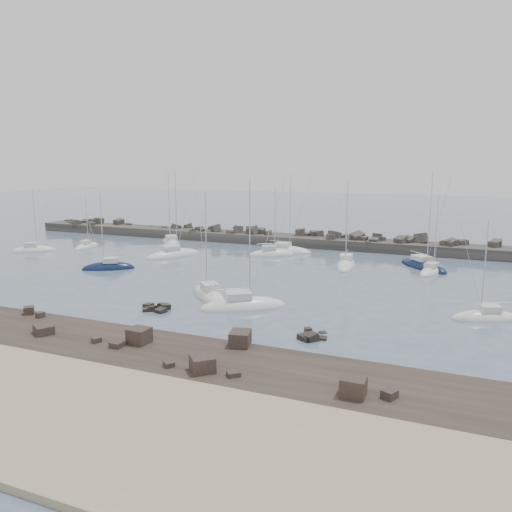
{
  "coord_description": "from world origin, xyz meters",
  "views": [
    {
      "loc": [
        26.49,
        -54.86,
        16.41
      ],
      "look_at": [
        -1.07,
        12.0,
        2.52
      ],
      "focal_mm": 35.0,
      "sensor_mm": 36.0,
      "label": 1
    }
  ],
  "objects_px": {
    "sailboat_7": "(243,307)",
    "sailboat_9": "(486,318)",
    "sailboat_1": "(171,243)",
    "sailboat_5": "(209,296)",
    "sailboat_4": "(285,251)",
    "sailboat_8": "(423,267)",
    "sailboat_14": "(271,255)",
    "sailboat_2": "(109,268)",
    "sailboat_6": "(346,265)",
    "sailboat_3": "(173,255)",
    "sailboat_10": "(432,271)",
    "sailboat_0": "(34,251)",
    "sailboat_13": "(87,247)"
  },
  "relations": [
    {
      "from": "sailboat_7",
      "to": "sailboat_9",
      "type": "relative_size",
      "value": 1.37
    },
    {
      "from": "sailboat_1",
      "to": "sailboat_5",
      "type": "bearing_deg",
      "value": -51.74
    },
    {
      "from": "sailboat_7",
      "to": "sailboat_4",
      "type": "bearing_deg",
      "value": 101.36
    },
    {
      "from": "sailboat_8",
      "to": "sailboat_14",
      "type": "distance_m",
      "value": 25.47
    },
    {
      "from": "sailboat_2",
      "to": "sailboat_6",
      "type": "xyz_separation_m",
      "value": [
        33.28,
        15.91,
        -0.0
      ]
    },
    {
      "from": "sailboat_4",
      "to": "sailboat_5",
      "type": "bearing_deg",
      "value": -87.61
    },
    {
      "from": "sailboat_3",
      "to": "sailboat_10",
      "type": "xyz_separation_m",
      "value": [
        42.51,
        3.74,
        -0.02
      ]
    },
    {
      "from": "sailboat_3",
      "to": "sailboat_4",
      "type": "bearing_deg",
      "value": 34.24
    },
    {
      "from": "sailboat_10",
      "to": "sailboat_14",
      "type": "bearing_deg",
      "value": 172.96
    },
    {
      "from": "sailboat_0",
      "to": "sailboat_5",
      "type": "height_order",
      "value": "sailboat_5"
    },
    {
      "from": "sailboat_8",
      "to": "sailboat_7",
      "type": "bearing_deg",
      "value": -119.62
    },
    {
      "from": "sailboat_9",
      "to": "sailboat_14",
      "type": "bearing_deg",
      "value": 143.44
    },
    {
      "from": "sailboat_4",
      "to": "sailboat_5",
      "type": "xyz_separation_m",
      "value": [
        1.36,
        -32.53,
        0.02
      ]
    },
    {
      "from": "sailboat_0",
      "to": "sailboat_9",
      "type": "bearing_deg",
      "value": -9.06
    },
    {
      "from": "sailboat_3",
      "to": "sailboat_9",
      "type": "bearing_deg",
      "value": -19.93
    },
    {
      "from": "sailboat_1",
      "to": "sailboat_9",
      "type": "bearing_deg",
      "value": -27.19
    },
    {
      "from": "sailboat_8",
      "to": "sailboat_5",
      "type": "bearing_deg",
      "value": -129.64
    },
    {
      "from": "sailboat_5",
      "to": "sailboat_14",
      "type": "relative_size",
      "value": 1.08
    },
    {
      "from": "sailboat_0",
      "to": "sailboat_8",
      "type": "distance_m",
      "value": 68.26
    },
    {
      "from": "sailboat_5",
      "to": "sailboat_9",
      "type": "height_order",
      "value": "sailboat_5"
    },
    {
      "from": "sailboat_9",
      "to": "sailboat_10",
      "type": "xyz_separation_m",
      "value": [
        -6.58,
        21.54,
        -0.0
      ]
    },
    {
      "from": "sailboat_6",
      "to": "sailboat_8",
      "type": "xyz_separation_m",
      "value": [
        11.34,
        3.47,
        -0.0
      ]
    },
    {
      "from": "sailboat_10",
      "to": "sailboat_6",
      "type": "bearing_deg",
      "value": -176.97
    },
    {
      "from": "sailboat_2",
      "to": "sailboat_9",
      "type": "height_order",
      "value": "sailboat_2"
    },
    {
      "from": "sailboat_7",
      "to": "sailboat_10",
      "type": "distance_m",
      "value": 33.25
    },
    {
      "from": "sailboat_2",
      "to": "sailboat_5",
      "type": "bearing_deg",
      "value": -20.91
    },
    {
      "from": "sailboat_2",
      "to": "sailboat_4",
      "type": "xyz_separation_m",
      "value": [
        20.34,
        24.24,
        -0.02
      ]
    },
    {
      "from": "sailboat_5",
      "to": "sailboat_10",
      "type": "distance_m",
      "value": 34.85
    },
    {
      "from": "sailboat_2",
      "to": "sailboat_4",
      "type": "relative_size",
      "value": 0.84
    },
    {
      "from": "sailboat_10",
      "to": "sailboat_3",
      "type": "bearing_deg",
      "value": -174.97
    },
    {
      "from": "sailboat_2",
      "to": "sailboat_9",
      "type": "bearing_deg",
      "value": -5.37
    },
    {
      "from": "sailboat_5",
      "to": "sailboat_10",
      "type": "height_order",
      "value": "sailboat_5"
    },
    {
      "from": "sailboat_0",
      "to": "sailboat_1",
      "type": "relative_size",
      "value": 0.79
    },
    {
      "from": "sailboat_1",
      "to": "sailboat_8",
      "type": "distance_m",
      "value": 48.67
    },
    {
      "from": "sailboat_1",
      "to": "sailboat_10",
      "type": "height_order",
      "value": "sailboat_1"
    },
    {
      "from": "sailboat_6",
      "to": "sailboat_9",
      "type": "relative_size",
      "value": 1.27
    },
    {
      "from": "sailboat_2",
      "to": "sailboat_7",
      "type": "relative_size",
      "value": 0.81
    },
    {
      "from": "sailboat_8",
      "to": "sailboat_10",
      "type": "distance_m",
      "value": 3.16
    },
    {
      "from": "sailboat_3",
      "to": "sailboat_14",
      "type": "relative_size",
      "value": 1.25
    },
    {
      "from": "sailboat_0",
      "to": "sailboat_8",
      "type": "xyz_separation_m",
      "value": [
        67.14,
        12.34,
        -0.0
      ]
    },
    {
      "from": "sailboat_4",
      "to": "sailboat_5",
      "type": "relative_size",
      "value": 1.09
    },
    {
      "from": "sailboat_9",
      "to": "sailboat_13",
      "type": "bearing_deg",
      "value": 164.62
    },
    {
      "from": "sailboat_4",
      "to": "sailboat_13",
      "type": "height_order",
      "value": "sailboat_4"
    },
    {
      "from": "sailboat_6",
      "to": "sailboat_9",
      "type": "xyz_separation_m",
      "value": [
        19.4,
        -20.86,
        -0.01
      ]
    },
    {
      "from": "sailboat_1",
      "to": "sailboat_8",
      "type": "relative_size",
      "value": 0.97
    },
    {
      "from": "sailboat_3",
      "to": "sailboat_10",
      "type": "relative_size",
      "value": 1.29
    },
    {
      "from": "sailboat_1",
      "to": "sailboat_13",
      "type": "bearing_deg",
      "value": -141.27
    },
    {
      "from": "sailboat_2",
      "to": "sailboat_13",
      "type": "height_order",
      "value": "sailboat_2"
    },
    {
      "from": "sailboat_1",
      "to": "sailboat_7",
      "type": "distance_m",
      "value": 46.89
    },
    {
      "from": "sailboat_10",
      "to": "sailboat_13",
      "type": "bearing_deg",
      "value": -177.66
    }
  ]
}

